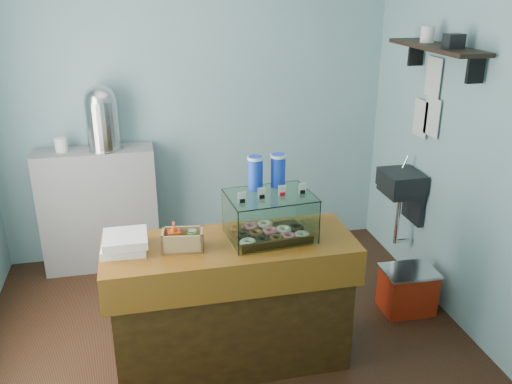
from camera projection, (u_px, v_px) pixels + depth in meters
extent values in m
plane|color=black|center=(226.00, 337.00, 3.98)|extent=(3.50, 3.50, 0.00)
cube|color=#7AA9B2|center=(195.00, 105.00, 4.82)|extent=(3.50, 0.04, 2.80)
cube|color=#7AA9B2|center=(284.00, 270.00, 2.10)|extent=(3.50, 0.04, 2.80)
cube|color=#7AA9B2|center=(467.00, 139.00, 3.82)|extent=(0.04, 3.00, 2.80)
cube|color=black|center=(402.00, 180.00, 4.47)|extent=(0.30, 0.35, 0.15)
cube|color=black|center=(413.00, 202.00, 4.57)|extent=(0.04, 0.30, 0.35)
cylinder|color=silver|center=(405.00, 162.00, 4.53)|extent=(0.02, 0.02, 0.12)
cylinder|color=silver|center=(398.00, 219.00, 4.60)|extent=(0.04, 0.04, 0.45)
cube|color=black|center=(436.00, 47.00, 3.84)|extent=(0.25, 1.00, 0.03)
cube|color=black|center=(476.00, 70.00, 3.53)|extent=(0.12, 0.03, 0.18)
cube|color=black|center=(416.00, 54.00, 4.25)|extent=(0.12, 0.03, 0.18)
cube|color=silver|center=(432.00, 117.00, 4.20)|extent=(0.01, 0.21, 0.30)
cube|color=silver|center=(420.00, 118.00, 4.38)|extent=(0.01, 0.21, 0.30)
cube|color=silver|center=(433.00, 77.00, 4.14)|extent=(0.01, 0.21, 0.30)
cube|color=#42290C|center=(231.00, 307.00, 3.60)|extent=(1.50, 0.56, 0.84)
cube|color=#51260A|center=(230.00, 247.00, 3.43)|extent=(1.60, 0.60, 0.06)
cube|color=#51260A|center=(239.00, 286.00, 3.22)|extent=(1.60, 0.04, 0.18)
cube|color=gray|center=(100.00, 209.00, 4.79)|extent=(1.00, 0.32, 1.10)
cube|color=black|center=(270.00, 235.00, 3.49)|extent=(0.50, 0.38, 0.02)
torus|color=silver|center=(248.00, 242.00, 3.34)|extent=(0.10, 0.10, 0.03)
torus|color=black|center=(262.00, 240.00, 3.36)|extent=(0.10, 0.10, 0.03)
torus|color=brown|center=(275.00, 239.00, 3.39)|extent=(0.10, 0.10, 0.03)
torus|color=pink|center=(288.00, 237.00, 3.41)|extent=(0.10, 0.10, 0.03)
torus|color=silver|center=(301.00, 235.00, 3.44)|extent=(0.10, 0.10, 0.03)
torus|color=black|center=(243.00, 235.00, 3.43)|extent=(0.10, 0.10, 0.03)
torus|color=brown|center=(257.00, 233.00, 3.46)|extent=(0.10, 0.10, 0.03)
torus|color=pink|center=(270.00, 231.00, 3.48)|extent=(0.10, 0.10, 0.03)
torus|color=silver|center=(282.00, 230.00, 3.51)|extent=(0.10, 0.10, 0.03)
torus|color=black|center=(295.00, 228.00, 3.53)|extent=(0.10, 0.10, 0.03)
torus|color=brown|center=(239.00, 228.00, 3.53)|extent=(0.10, 0.10, 0.03)
torus|color=pink|center=(252.00, 226.00, 3.55)|extent=(0.10, 0.10, 0.03)
torus|color=silver|center=(264.00, 225.00, 3.58)|extent=(0.10, 0.10, 0.03)
cube|color=white|center=(280.00, 229.00, 3.28)|extent=(0.52, 0.05, 0.29)
cube|color=white|center=(260.00, 205.00, 3.61)|extent=(0.52, 0.05, 0.29)
cube|color=white|center=(230.00, 222.00, 3.37)|extent=(0.04, 0.38, 0.29)
cube|color=white|center=(308.00, 211.00, 3.52)|extent=(0.04, 0.38, 0.29)
cube|color=white|center=(270.00, 195.00, 3.39)|extent=(0.57, 0.44, 0.01)
cube|color=silver|center=(241.00, 196.00, 3.28)|extent=(0.05, 0.01, 0.07)
cube|color=black|center=(241.00, 200.00, 3.28)|extent=(0.03, 0.02, 0.02)
cube|color=silver|center=(262.00, 194.00, 3.31)|extent=(0.05, 0.01, 0.07)
cube|color=black|center=(262.00, 197.00, 3.32)|extent=(0.03, 0.02, 0.02)
cube|color=silver|center=(283.00, 191.00, 3.35)|extent=(0.05, 0.01, 0.07)
cube|color=#AC0D23|center=(283.00, 195.00, 3.36)|extent=(0.03, 0.02, 0.02)
cube|color=silver|center=(303.00, 189.00, 3.39)|extent=(0.05, 0.01, 0.07)
cube|color=black|center=(303.00, 192.00, 3.40)|extent=(0.03, 0.02, 0.02)
cylinder|color=blue|center=(255.00, 173.00, 3.44)|extent=(0.09, 0.09, 0.22)
cylinder|color=white|center=(255.00, 158.00, 3.40)|extent=(0.10, 0.10, 0.02)
cylinder|color=blue|center=(278.00, 171.00, 3.48)|extent=(0.09, 0.09, 0.22)
cylinder|color=white|center=(278.00, 156.00, 3.45)|extent=(0.10, 0.10, 0.02)
cube|color=tan|center=(183.00, 248.00, 3.34)|extent=(0.27, 0.19, 0.01)
cube|color=tan|center=(182.00, 245.00, 3.26)|extent=(0.25, 0.05, 0.12)
cube|color=tan|center=(183.00, 235.00, 3.38)|extent=(0.25, 0.05, 0.12)
cube|color=tan|center=(163.00, 241.00, 3.31)|extent=(0.04, 0.15, 0.12)
cube|color=tan|center=(202.00, 239.00, 3.33)|extent=(0.04, 0.15, 0.12)
imported|color=#CA4413|center=(174.00, 235.00, 3.30)|extent=(0.09, 0.09, 0.17)
cylinder|color=#319127|center=(193.00, 239.00, 3.32)|extent=(0.06, 0.06, 0.10)
cylinder|color=silver|center=(192.00, 231.00, 3.30)|extent=(0.05, 0.05, 0.01)
cube|color=white|center=(124.00, 246.00, 3.32)|extent=(0.28, 0.28, 0.05)
cube|color=white|center=(125.00, 239.00, 3.29)|extent=(0.26, 0.26, 0.05)
cylinder|color=silver|center=(105.00, 149.00, 4.60)|extent=(0.30, 0.30, 0.01)
cylinder|color=silver|center=(103.00, 125.00, 4.52)|extent=(0.27, 0.27, 0.41)
sphere|color=silver|center=(100.00, 101.00, 4.45)|extent=(0.27, 0.27, 0.27)
cube|color=#AB230D|center=(407.00, 291.00, 4.25)|extent=(0.39, 0.30, 0.34)
cube|color=silver|center=(410.00, 271.00, 4.18)|extent=(0.41, 0.32, 0.02)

